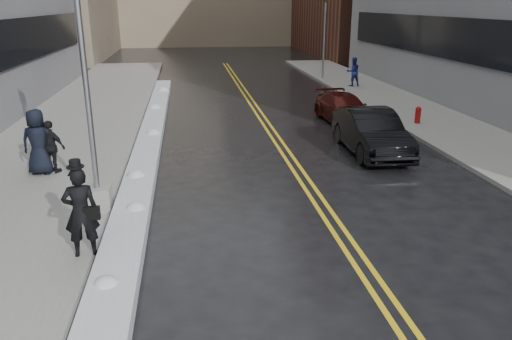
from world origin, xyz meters
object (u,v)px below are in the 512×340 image
object	(u,v)px
fire_hydrant	(418,114)
pedestrian_fedora	(81,212)
pedestrian_east	(353,72)
car_black	(371,132)
car_maroon	(344,109)
pedestrian_d	(51,147)
lamppost	(90,118)
traffic_signal	(325,30)
pedestrian_c	(38,142)

from	to	relation	value
fire_hydrant	pedestrian_fedora	distance (m)	16.08
pedestrian_east	car_black	distance (m)	14.43
fire_hydrant	car_maroon	size ratio (longest dim) A/B	0.17
pedestrian_d	lamppost	bearing A→B (deg)	144.72
fire_hydrant	pedestrian_d	bearing A→B (deg)	-161.16
pedestrian_fedora	car_maroon	size ratio (longest dim) A/B	0.44
lamppost	pedestrian_d	bearing A→B (deg)	120.21
pedestrian_d	car_black	bearing A→B (deg)	-149.18
lamppost	fire_hydrant	size ratio (longest dim) A/B	10.45
lamppost	car_black	world-z (taller)	lamppost
pedestrian_fedora	pedestrian_east	bearing A→B (deg)	-130.89
fire_hydrant	traffic_signal	size ratio (longest dim) A/B	0.12
pedestrian_east	car_maroon	world-z (taller)	pedestrian_east
pedestrian_fedora	pedestrian_east	xyz separation A→B (m)	(12.63, 20.70, -0.07)
traffic_signal	car_black	size ratio (longest dim) A/B	1.27
pedestrian_c	pedestrian_east	size ratio (longest dim) A/B	1.14
traffic_signal	pedestrian_east	bearing A→B (deg)	-76.14
lamppost	car_black	size ratio (longest dim) A/B	1.61
pedestrian_east	car_maroon	bearing A→B (deg)	66.78
fire_hydrant	car_black	bearing A→B (deg)	-133.71
car_maroon	pedestrian_d	bearing A→B (deg)	-155.47
traffic_signal	pedestrian_fedora	distance (m)	27.21
lamppost	pedestrian_east	distance (m)	22.29
traffic_signal	pedestrian_east	world-z (taller)	traffic_signal
fire_hydrant	pedestrian_fedora	bearing A→B (deg)	-139.39
car_black	car_maroon	xyz separation A→B (m)	(0.52, 4.86, -0.15)
pedestrian_fedora	pedestrian_c	xyz separation A→B (m)	(-2.29, 5.58, 0.05)
lamppost	traffic_signal	xyz separation A→B (m)	(11.80, 22.00, 0.87)
traffic_signal	lamppost	bearing A→B (deg)	-118.21
car_black	traffic_signal	bearing A→B (deg)	81.50
traffic_signal	car_maroon	distance (m)	13.32
traffic_signal	pedestrian_east	size ratio (longest dim) A/B	3.37
car_maroon	traffic_signal	bearing A→B (deg)	75.21
pedestrian_fedora	pedestrian_c	world-z (taller)	pedestrian_c
pedestrian_c	pedestrian_east	xyz separation A→B (m)	(14.92, 15.12, -0.12)
lamppost	car_maroon	bearing A→B (deg)	44.64
traffic_signal	pedestrian_fedora	world-z (taller)	traffic_signal
traffic_signal	pedestrian_d	distance (m)	23.38
pedestrian_c	pedestrian_d	size ratio (longest dim) A/B	1.23
pedestrian_east	car_maroon	xyz separation A→B (m)	(-3.40, -9.03, -0.41)
pedestrian_c	car_black	distance (m)	11.08
traffic_signal	fire_hydrant	bearing A→B (deg)	-87.95
lamppost	pedestrian_c	bearing A→B (deg)	125.09
fire_hydrant	pedestrian_c	xyz separation A→B (m)	(-14.49, -4.88, 0.61)
fire_hydrant	pedestrian_d	size ratio (longest dim) A/B	0.44
car_black	pedestrian_east	bearing A→B (deg)	75.37
pedestrian_d	pedestrian_east	size ratio (longest dim) A/B	0.93
traffic_signal	pedestrian_c	world-z (taller)	traffic_signal
pedestrian_fedora	fire_hydrant	bearing A→B (deg)	-148.89
car_maroon	pedestrian_fedora	bearing A→B (deg)	-132.19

